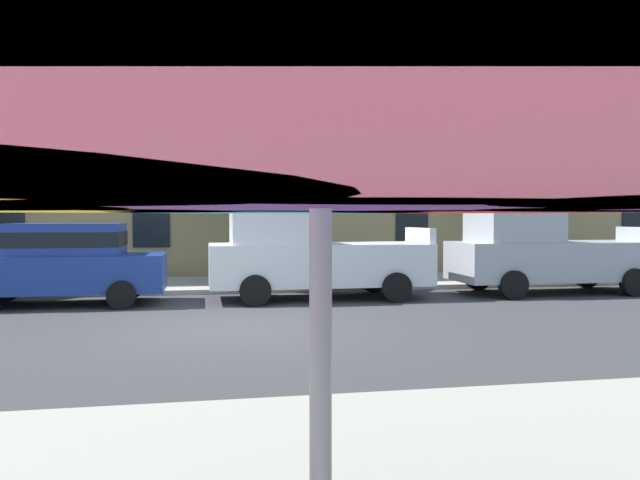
% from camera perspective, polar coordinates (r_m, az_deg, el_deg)
% --- Properties ---
extents(ground_plane, '(120.00, 120.00, 0.00)m').
position_cam_1_polar(ground_plane, '(10.79, -7.72, -8.13)').
color(ground_plane, '#38383A').
extents(sidewalk_far, '(56.00, 3.60, 0.12)m').
position_cam_1_polar(sidewalk_far, '(17.51, -8.87, -4.01)').
color(sidewalk_far, '#B2ADA3').
rests_on(sidewalk_far, ground).
extents(apartment_building, '(41.53, 12.08, 12.80)m').
position_cam_1_polar(apartment_building, '(26.00, -9.53, 11.98)').
color(apartment_building, tan).
rests_on(apartment_building, ground).
extents(sedan_blue, '(4.40, 1.98, 1.78)m').
position_cam_1_polar(sedan_blue, '(14.65, -22.41, -1.83)').
color(sedan_blue, navy).
rests_on(sedan_blue, ground).
extents(pickup_white, '(5.10, 2.12, 2.20)m').
position_cam_1_polar(pickup_white, '(14.54, -0.98, -1.40)').
color(pickup_white, silver).
rests_on(pickup_white, ground).
extents(pickup_silver, '(5.10, 2.12, 2.20)m').
position_cam_1_polar(pickup_silver, '(16.64, 19.85, -1.09)').
color(pickup_silver, '#A8AAB2').
rests_on(pickup_silver, ground).
extents(street_tree_middle, '(3.10, 3.14, 5.59)m').
position_cam_1_polar(street_tree_middle, '(17.40, -7.49, 8.57)').
color(street_tree_middle, '#4C3823').
rests_on(street_tree_middle, ground).
extents(street_tree_right, '(2.81, 2.80, 5.36)m').
position_cam_1_polar(street_tree_right, '(20.48, 18.37, 7.22)').
color(street_tree_right, brown).
rests_on(street_tree_right, ground).
extents(patio_umbrella, '(3.86, 3.86, 2.55)m').
position_cam_1_polar(patio_umbrella, '(1.67, 0.06, 12.57)').
color(patio_umbrella, silver).
rests_on(patio_umbrella, ground).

